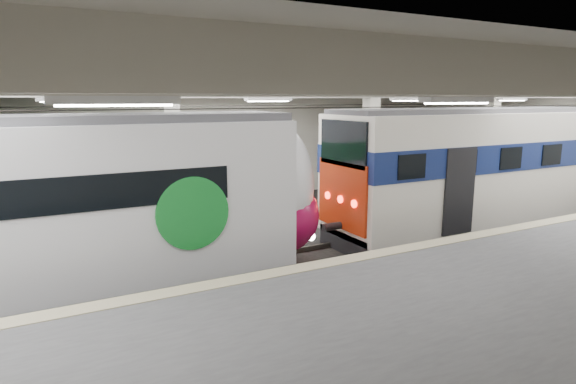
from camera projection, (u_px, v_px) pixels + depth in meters
station_hall at (330, 164)px, 12.85m from camera, size 36.00×24.00×5.75m
modern_emu at (81, 211)px, 11.74m from camera, size 14.34×2.96×4.60m
older_rer at (493, 166)px, 18.48m from camera, size 14.12×3.12×4.63m
far_train at (18, 184)px, 15.86m from camera, size 13.35×2.87×4.28m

